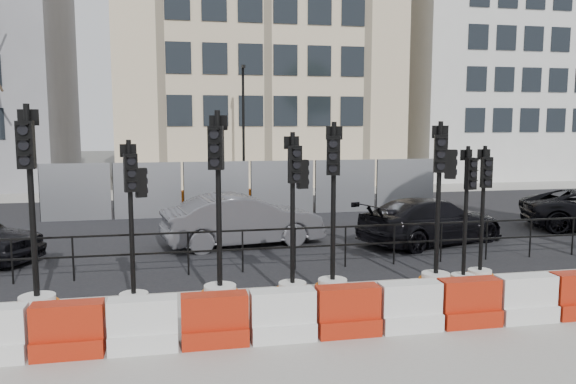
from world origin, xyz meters
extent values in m
plane|color=#51514C|center=(0.00, 0.00, 0.00)|extent=(120.00, 120.00, 0.00)
cube|color=gray|center=(0.00, -3.00, 0.01)|extent=(40.00, 6.00, 0.02)
cube|color=black|center=(0.00, 7.00, 0.01)|extent=(40.00, 14.00, 0.03)
cube|color=gray|center=(0.00, 16.00, 0.01)|extent=(40.00, 4.00, 0.02)
cube|color=beige|center=(2.00, 22.00, 9.00)|extent=(15.00, 10.00, 18.00)
cube|color=silver|center=(17.00, 22.00, 8.00)|extent=(12.00, 9.00, 16.00)
cylinder|color=black|center=(-6.00, 1.20, 0.50)|extent=(0.04, 0.04, 1.00)
cylinder|color=black|center=(-4.80, 1.20, 0.50)|extent=(0.04, 0.04, 1.00)
cylinder|color=black|center=(-3.60, 1.20, 0.50)|extent=(0.04, 0.04, 1.00)
cylinder|color=black|center=(-2.40, 1.20, 0.50)|extent=(0.04, 0.04, 1.00)
cylinder|color=black|center=(-1.20, 1.20, 0.50)|extent=(0.04, 0.04, 1.00)
cylinder|color=black|center=(0.00, 1.20, 0.50)|extent=(0.04, 0.04, 1.00)
cylinder|color=black|center=(1.20, 1.20, 0.50)|extent=(0.04, 0.04, 1.00)
cylinder|color=black|center=(2.40, 1.20, 0.50)|extent=(0.04, 0.04, 1.00)
cylinder|color=black|center=(3.60, 1.20, 0.50)|extent=(0.04, 0.04, 1.00)
cylinder|color=black|center=(4.80, 1.20, 0.50)|extent=(0.04, 0.04, 1.00)
cylinder|color=black|center=(6.00, 1.20, 0.50)|extent=(0.04, 0.04, 1.00)
cylinder|color=black|center=(7.20, 1.20, 0.50)|extent=(0.04, 0.04, 1.00)
cube|color=black|center=(0.00, 1.20, 0.98)|extent=(18.00, 0.04, 0.04)
cube|color=black|center=(0.00, 1.20, 0.55)|extent=(18.00, 0.04, 0.04)
cube|color=gray|center=(-6.00, 9.00, 1.00)|extent=(2.30, 0.05, 2.00)
cylinder|color=black|center=(-7.15, 9.00, 1.00)|extent=(0.05, 0.05, 2.00)
cube|color=gray|center=(-3.60, 9.00, 1.00)|extent=(2.30, 0.05, 2.00)
cylinder|color=black|center=(-4.75, 9.00, 1.00)|extent=(0.05, 0.05, 2.00)
cube|color=gray|center=(-1.20, 9.00, 1.00)|extent=(2.30, 0.05, 2.00)
cylinder|color=black|center=(-2.35, 9.00, 1.00)|extent=(0.05, 0.05, 2.00)
cube|color=gray|center=(1.20, 9.00, 1.00)|extent=(2.30, 0.05, 2.00)
cylinder|color=black|center=(0.05, 9.00, 1.00)|extent=(0.05, 0.05, 2.00)
cube|color=gray|center=(3.60, 9.00, 1.00)|extent=(2.30, 0.05, 2.00)
cylinder|color=black|center=(2.45, 9.00, 1.00)|extent=(0.05, 0.05, 2.00)
cube|color=gray|center=(6.00, 9.00, 1.00)|extent=(2.30, 0.05, 2.00)
cylinder|color=black|center=(4.85, 9.00, 1.00)|extent=(0.05, 0.05, 2.00)
cube|color=#DA4A0E|center=(-4.00, 10.50, 0.40)|extent=(1.00, 0.40, 0.80)
cube|color=#DA4A0E|center=(-2.00, 10.50, 0.40)|extent=(1.00, 0.40, 0.80)
cube|color=#DA4A0E|center=(0.00, 10.50, 0.40)|extent=(1.00, 0.40, 0.80)
cube|color=#DA4A0E|center=(2.00, 10.50, 0.40)|extent=(1.00, 0.40, 0.80)
cylinder|color=black|center=(0.50, 15.00, 3.00)|extent=(0.12, 0.12, 6.00)
cube|color=black|center=(0.50, 14.75, 5.90)|extent=(0.12, 0.50, 0.12)
cube|color=#B0240E|center=(-4.20, -2.80, 0.15)|extent=(1.00, 0.50, 0.30)
cube|color=#B0240E|center=(-4.20, -2.80, 0.55)|extent=(1.00, 0.35, 0.50)
cube|color=silver|center=(-3.15, -2.80, 0.15)|extent=(1.00, 0.50, 0.30)
cube|color=silver|center=(-3.15, -2.80, 0.55)|extent=(1.00, 0.35, 0.50)
cube|color=#B0240E|center=(-2.10, -2.80, 0.15)|extent=(1.00, 0.50, 0.30)
cube|color=#B0240E|center=(-2.10, -2.80, 0.55)|extent=(1.00, 0.35, 0.50)
cube|color=silver|center=(-1.05, -2.80, 0.15)|extent=(1.00, 0.50, 0.30)
cube|color=silver|center=(-1.05, -2.80, 0.55)|extent=(1.00, 0.35, 0.50)
cube|color=#B0240E|center=(0.00, -2.80, 0.15)|extent=(1.00, 0.50, 0.30)
cube|color=#B0240E|center=(0.00, -2.80, 0.55)|extent=(1.00, 0.35, 0.50)
cube|color=silver|center=(1.05, -2.80, 0.15)|extent=(1.00, 0.50, 0.30)
cube|color=silver|center=(1.05, -2.80, 0.55)|extent=(1.00, 0.35, 0.50)
cube|color=#B0240E|center=(2.10, -2.80, 0.15)|extent=(1.00, 0.50, 0.30)
cube|color=#B0240E|center=(2.10, -2.80, 0.55)|extent=(1.00, 0.35, 0.50)
cube|color=silver|center=(3.15, -2.80, 0.15)|extent=(1.00, 0.50, 0.30)
cube|color=silver|center=(3.15, -2.80, 0.55)|extent=(1.00, 0.35, 0.50)
cylinder|color=white|center=(-4.99, -1.15, 0.22)|extent=(0.60, 0.60, 0.45)
torus|color=#D75C0B|center=(-4.99, -1.15, 0.13)|extent=(0.72, 0.72, 0.06)
torus|color=#D75C0B|center=(-4.99, -1.15, 0.22)|extent=(0.72, 0.72, 0.06)
torus|color=#D75C0B|center=(-4.99, -1.15, 0.31)|extent=(0.72, 0.72, 0.06)
cylinder|color=black|center=(-4.99, -1.15, 2.01)|extent=(0.10, 0.10, 3.34)
cube|color=black|center=(-5.00, -1.28, 3.01)|extent=(0.28, 0.17, 0.78)
cylinder|color=black|center=(-5.01, -1.37, 2.76)|extent=(0.17, 0.07, 0.17)
cylinder|color=black|center=(-5.01, -1.37, 3.01)|extent=(0.17, 0.07, 0.17)
cylinder|color=black|center=(-5.01, -1.37, 3.25)|extent=(0.17, 0.07, 0.17)
cube|color=black|center=(-4.99, -1.08, 3.45)|extent=(0.34, 0.06, 0.27)
cylinder|color=white|center=(-3.41, -1.09, 0.19)|extent=(0.50, 0.50, 0.37)
torus|color=#D75C0B|center=(-3.41, -1.09, 0.11)|extent=(0.61, 0.61, 0.05)
torus|color=#D75C0B|center=(-3.41, -1.09, 0.19)|extent=(0.61, 0.61, 0.05)
torus|color=#D75C0B|center=(-3.41, -1.09, 0.26)|extent=(0.61, 0.61, 0.05)
cylinder|color=black|center=(-3.41, -1.09, 1.68)|extent=(0.08, 0.08, 2.80)
cube|color=black|center=(-3.38, -1.20, 2.52)|extent=(0.25, 0.18, 0.65)
cylinder|color=black|center=(-3.36, -1.27, 2.31)|extent=(0.15, 0.08, 0.14)
cylinder|color=black|center=(-3.36, -1.27, 2.52)|extent=(0.15, 0.08, 0.14)
cylinder|color=black|center=(-3.36, -1.27, 2.72)|extent=(0.15, 0.08, 0.14)
cube|color=black|center=(-3.42, -1.04, 2.89)|extent=(0.28, 0.10, 0.22)
cube|color=black|center=(-3.23, -1.05, 2.33)|extent=(0.21, 0.17, 0.51)
cylinder|color=white|center=(-1.89, -1.11, 0.22)|extent=(0.59, 0.59, 0.43)
torus|color=#D75C0B|center=(-1.89, -1.11, 0.13)|extent=(0.71, 0.71, 0.05)
torus|color=#D75C0B|center=(-1.89, -1.11, 0.22)|extent=(0.71, 0.71, 0.05)
torus|color=#D75C0B|center=(-1.89, -1.11, 0.30)|extent=(0.71, 0.71, 0.05)
cylinder|color=black|center=(-1.89, -1.11, 1.95)|extent=(0.10, 0.10, 3.26)
cube|color=black|center=(-1.93, -1.23, 2.93)|extent=(0.30, 0.23, 0.76)
cylinder|color=black|center=(-1.96, -1.31, 2.69)|extent=(0.17, 0.10, 0.16)
cylinder|color=black|center=(-1.96, -1.31, 2.93)|extent=(0.17, 0.10, 0.16)
cylinder|color=black|center=(-1.96, -1.31, 3.17)|extent=(0.17, 0.10, 0.16)
cube|color=black|center=(-1.87, -1.04, 3.37)|extent=(0.32, 0.14, 0.26)
cylinder|color=white|center=(-0.52, -1.03, 0.19)|extent=(0.52, 0.52, 0.39)
torus|color=#D75C0B|center=(-0.52, -1.03, 0.12)|extent=(0.63, 0.63, 0.05)
torus|color=#D75C0B|center=(-0.52, -1.03, 0.19)|extent=(0.63, 0.63, 0.05)
torus|color=#D75C0B|center=(-0.52, -1.03, 0.27)|extent=(0.63, 0.63, 0.05)
cylinder|color=black|center=(-0.52, -1.03, 1.74)|extent=(0.09, 0.09, 2.91)
cube|color=black|center=(-0.51, -1.15, 2.62)|extent=(0.25, 0.17, 0.68)
cylinder|color=black|center=(-0.49, -1.23, 2.40)|extent=(0.15, 0.07, 0.15)
cylinder|color=black|center=(-0.49, -1.23, 2.62)|extent=(0.15, 0.07, 0.15)
cylinder|color=black|center=(-0.49, -1.23, 2.83)|extent=(0.15, 0.07, 0.15)
cube|color=black|center=(-0.53, -0.98, 3.01)|extent=(0.29, 0.07, 0.23)
cube|color=black|center=(-0.33, -1.00, 2.42)|extent=(0.21, 0.16, 0.53)
cylinder|color=white|center=(0.25, -1.04, 0.21)|extent=(0.55, 0.55, 0.41)
torus|color=#D75C0B|center=(0.25, -1.04, 0.12)|extent=(0.67, 0.67, 0.05)
torus|color=#D75C0B|center=(0.25, -1.04, 0.21)|extent=(0.67, 0.67, 0.05)
torus|color=#D75C0B|center=(0.25, -1.04, 0.29)|extent=(0.67, 0.67, 0.05)
cylinder|color=black|center=(0.25, -1.04, 1.85)|extent=(0.09, 0.09, 3.08)
cube|color=black|center=(0.21, -1.16, 2.77)|extent=(0.28, 0.22, 0.72)
cylinder|color=black|center=(0.19, -1.24, 2.54)|extent=(0.16, 0.10, 0.15)
cylinder|color=black|center=(0.19, -1.24, 2.77)|extent=(0.16, 0.10, 0.15)
cylinder|color=black|center=(0.19, -1.24, 3.00)|extent=(0.16, 0.10, 0.15)
cube|color=black|center=(0.27, -0.98, 3.18)|extent=(0.30, 0.13, 0.25)
cylinder|color=white|center=(2.38, -1.03, 0.21)|extent=(0.56, 0.56, 0.41)
torus|color=#D75C0B|center=(2.38, -1.03, 0.12)|extent=(0.67, 0.67, 0.05)
torus|color=#D75C0B|center=(2.38, -1.03, 0.21)|extent=(0.67, 0.67, 0.05)
torus|color=#D75C0B|center=(2.38, -1.03, 0.29)|extent=(0.67, 0.67, 0.05)
cylinder|color=black|center=(2.38, -1.03, 1.85)|extent=(0.09, 0.09, 3.09)
cube|color=black|center=(2.34, -1.14, 2.78)|extent=(0.28, 0.22, 0.72)
cylinder|color=black|center=(2.31, -1.22, 2.55)|extent=(0.16, 0.10, 0.15)
cylinder|color=black|center=(2.31, -1.22, 2.78)|extent=(0.16, 0.10, 0.15)
cylinder|color=black|center=(2.31, -1.22, 3.01)|extent=(0.16, 0.10, 0.15)
cube|color=black|center=(2.40, -0.97, 3.19)|extent=(0.30, 0.13, 0.25)
cube|color=black|center=(2.57, -1.09, 2.57)|extent=(0.24, 0.20, 0.57)
cylinder|color=white|center=(2.96, -1.05, 0.18)|extent=(0.48, 0.48, 0.35)
torus|color=#D75C0B|center=(2.96, -1.05, 0.11)|extent=(0.57, 0.57, 0.04)
torus|color=#D75C0B|center=(2.96, -1.05, 0.18)|extent=(0.57, 0.57, 0.04)
torus|color=#D75C0B|center=(2.96, -1.05, 0.25)|extent=(0.57, 0.57, 0.04)
cylinder|color=black|center=(2.96, -1.05, 1.59)|extent=(0.08, 0.08, 2.65)
cube|color=black|center=(2.98, -1.16, 2.39)|extent=(0.23, 0.16, 0.62)
cylinder|color=black|center=(2.99, -1.23, 2.19)|extent=(0.14, 0.06, 0.13)
cylinder|color=black|center=(2.99, -1.23, 2.39)|extent=(0.14, 0.06, 0.13)
cylinder|color=black|center=(2.99, -1.23, 2.58)|extent=(0.14, 0.06, 0.13)
cube|color=black|center=(2.95, -1.00, 2.74)|extent=(0.27, 0.07, 0.21)
cylinder|color=white|center=(3.49, -0.77, 0.18)|extent=(0.48, 0.48, 0.35)
torus|color=#D75C0B|center=(3.49, -0.77, 0.11)|extent=(0.57, 0.57, 0.04)
torus|color=#D75C0B|center=(3.49, -0.77, 0.18)|extent=(0.57, 0.57, 0.04)
torus|color=#D75C0B|center=(3.49, -0.77, 0.25)|extent=(0.57, 0.57, 0.04)
cylinder|color=black|center=(3.49, -0.77, 1.59)|extent=(0.08, 0.08, 2.64)
cube|color=black|center=(3.48, -0.87, 2.38)|extent=(0.22, 0.15, 0.62)
cylinder|color=black|center=(3.47, -0.94, 2.19)|extent=(0.14, 0.06, 0.13)
cylinder|color=black|center=(3.47, -0.94, 2.38)|extent=(0.14, 0.06, 0.13)
cylinder|color=black|center=(3.47, -0.94, 2.57)|extent=(0.14, 0.06, 0.13)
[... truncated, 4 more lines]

